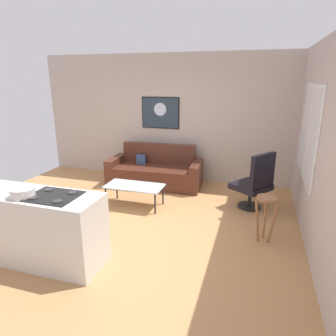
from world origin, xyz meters
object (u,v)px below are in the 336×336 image
at_px(armchair, 255,183).
at_px(bar_stool, 266,209).
at_px(wall_painting, 160,113).
at_px(coffee_table, 134,187).
at_px(mixing_bowl, 22,193).
at_px(couch, 155,172).

relative_size(armchair, bar_stool, 1.54).
relative_size(bar_stool, wall_painting, 0.77).
distance_m(coffee_table, bar_stool, 2.35).
bearing_deg(mixing_bowl, coffee_table, 75.50).
bearing_deg(couch, coffee_table, -89.00).
xyz_separation_m(bar_stool, mixing_bowl, (-2.80, -1.45, 0.46)).
bearing_deg(mixing_bowl, couch, 81.09).
bearing_deg(couch, mixing_bowl, -98.91).
bearing_deg(wall_painting, couch, -83.79).
relative_size(armchair, wall_painting, 1.19).
bearing_deg(bar_stool, mixing_bowl, -152.70).
bearing_deg(couch, wall_painting, 96.21).
relative_size(couch, coffee_table, 1.95).
bearing_deg(coffee_table, armchair, 13.13).
relative_size(bar_stool, mixing_bowl, 2.45).
bearing_deg(mixing_bowl, wall_painting, 83.26).
height_order(armchair, wall_painting, wall_painting).
bearing_deg(wall_painting, bar_stool, -44.99).
bearing_deg(coffee_table, couch, 91.00).
xyz_separation_m(mixing_bowl, wall_painting, (0.45, 3.80, 0.55)).
bearing_deg(armchair, bar_stool, -80.94).
distance_m(bar_stool, wall_painting, 3.48).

